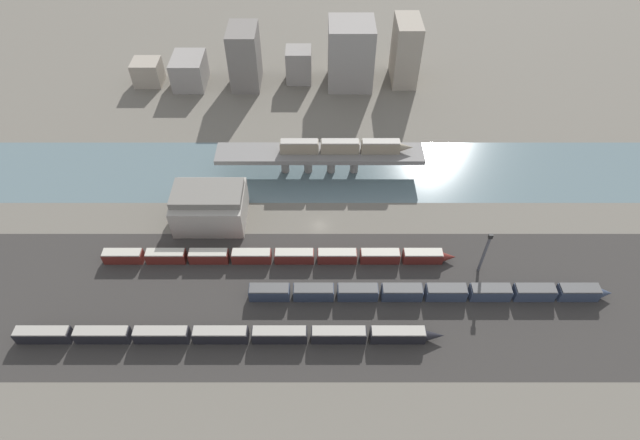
{
  "coord_description": "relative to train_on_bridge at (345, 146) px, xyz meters",
  "views": [
    {
      "loc": [
        0.11,
        -92.05,
        100.19
      ],
      "look_at": [
        0.0,
        -0.67,
        2.97
      ],
      "focal_mm": 28.0,
      "sensor_mm": 36.0,
      "label": 1
    }
  ],
  "objects": [
    {
      "name": "city_block_center",
      "position": [
        -33.92,
        49.55,
        1.15
      ],
      "size": [
        10.2,
        15.25,
        21.04
      ],
      "primitive_type": "cube",
      "color": "slate",
      "rests_on": "ground"
    },
    {
      "name": "signal_tower",
      "position": [
        32.88,
        -37.8,
        -2.5
      ],
      "size": [
        1.0,
        0.72,
        13.36
      ],
      "color": "#4C4C51",
      "rests_on": "ground"
    },
    {
      "name": "ground_plane",
      "position": [
        -7.13,
        -22.66,
        -9.37
      ],
      "size": [
        400.0,
        400.0,
        0.0
      ],
      "primitive_type": "plane",
      "color": "#666056"
    },
    {
      "name": "city_block_tall",
      "position": [
        23.73,
        52.19,
        1.96
      ],
      "size": [
        8.75,
        15.9,
        22.67
      ],
      "primitive_type": "cube",
      "color": "gray",
      "rests_on": "ground"
    },
    {
      "name": "city_block_right",
      "position": [
        -14.8,
        51.8,
        -3.28
      ],
      "size": [
        9.17,
        8.99,
        12.18
      ],
      "primitive_type": "cube",
      "color": "gray",
      "rests_on": "ground"
    },
    {
      "name": "warehouse_building",
      "position": [
        -36.71,
        -19.97,
        -4.34
      ],
      "size": [
        18.9,
        14.76,
        10.59
      ],
      "color": "#9E998E",
      "rests_on": "ground"
    },
    {
      "name": "river_water",
      "position": [
        -7.13,
        0.0,
        -9.37
      ],
      "size": [
        320.0,
        27.69,
        0.01
      ],
      "primitive_type": "cube",
      "color": "slate",
      "rests_on": "ground"
    },
    {
      "name": "train_yard_far",
      "position": [
        -17.7,
        -34.76,
        -7.67
      ],
      "size": [
        89.56,
        2.82,
        3.46
      ],
      "color": "#5B1E19",
      "rests_on": "ground"
    },
    {
      "name": "train_yard_mid",
      "position": [
        19.04,
        -45.91,
        -7.54
      ],
      "size": [
        86.67,
        3.18,
        3.72
      ],
      "color": "#2D384C",
      "rests_on": "ground"
    },
    {
      "name": "train_yard_near",
      "position": [
        -27.75,
        -57.36,
        -7.55
      ],
      "size": [
        95.51,
        2.75,
        3.7
      ],
      "color": "black",
      "rests_on": "ground"
    },
    {
      "name": "railbed_yard",
      "position": [
        -7.13,
        -46.66,
        -9.37
      ],
      "size": [
        280.0,
        42.0,
        0.01
      ],
      "primitive_type": "cube",
      "color": "#33302D",
      "rests_on": "ground"
    },
    {
      "name": "city_block_far_left",
      "position": [
        -70.15,
        49.66,
        -4.99
      ],
      "size": [
        9.83,
        8.89,
        8.77
      ],
      "primitive_type": "cube",
      "color": "gray",
      "rests_on": "ground"
    },
    {
      "name": "bridge",
      "position": [
        -7.13,
        0.0,
        -3.24
      ],
      "size": [
        61.01,
        8.79,
        7.43
      ],
      "color": "slate",
      "rests_on": "ground"
    },
    {
      "name": "city_block_left",
      "position": [
        -54.56,
        49.04,
        -4.09
      ],
      "size": [
        11.33,
        14.38,
        10.57
      ],
      "primitive_type": "cube",
      "color": "gray",
      "rests_on": "ground"
    },
    {
      "name": "city_block_far_right",
      "position": [
        3.9,
        49.88,
        2.06
      ],
      "size": [
        15.95,
        15.97,
        22.87
      ],
      "primitive_type": "cube",
      "color": "gray",
      "rests_on": "ground"
    },
    {
      "name": "train_on_bridge",
      "position": [
        0.0,
        0.0,
        0.0
      ],
      "size": [
        38.73,
        2.77,
        3.97
      ],
      "color": "gray",
      "rests_on": "bridge"
    }
  ]
}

